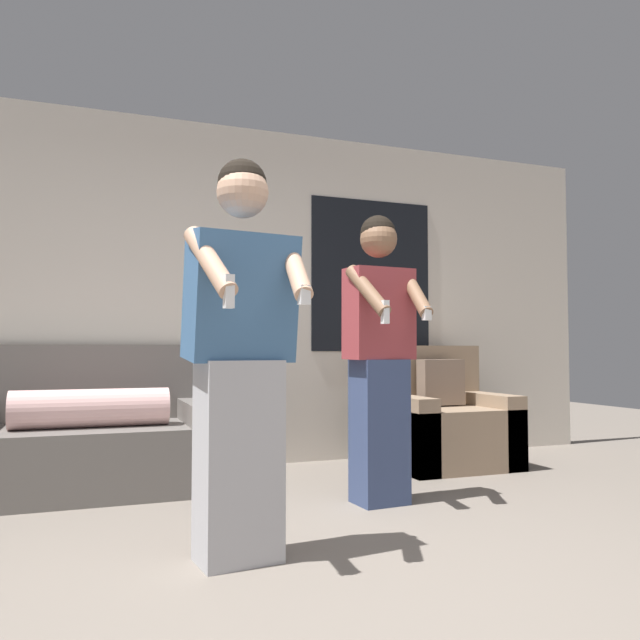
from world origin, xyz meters
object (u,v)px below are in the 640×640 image
(armchair, at_px, (442,424))
(person_right, at_px, (379,353))
(person_left, at_px, (241,355))
(couch, at_px, (91,440))

(armchair, xyz_separation_m, person_right, (-1.00, -0.94, 0.57))
(person_left, bearing_deg, couch, 109.25)
(person_right, bearing_deg, armchair, 43.11)
(couch, xyz_separation_m, person_left, (0.60, -1.71, 0.57))
(person_left, height_order, person_right, person_left)
(person_left, relative_size, person_right, 1.01)
(person_left, bearing_deg, person_right, 35.16)
(armchair, bearing_deg, person_left, -140.68)
(couch, relative_size, armchair, 1.82)
(couch, relative_size, person_right, 1.00)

